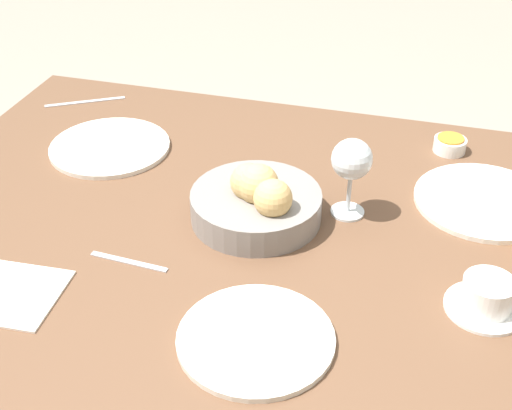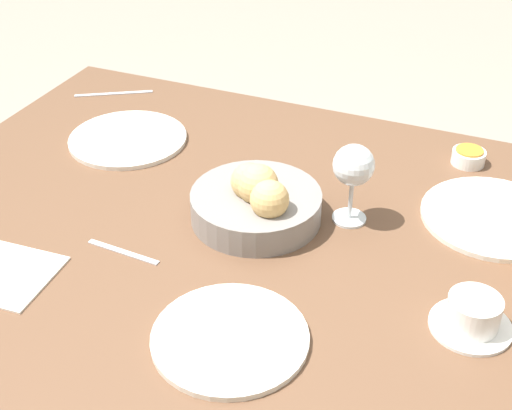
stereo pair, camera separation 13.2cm
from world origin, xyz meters
TOP-DOWN VIEW (x-y plane):
  - dining_table at (0.00, 0.00)m, footprint 1.46×1.04m
  - bread_basket at (0.03, -0.04)m, footprint 0.24×0.24m
  - plate_near_left at (-0.38, -0.21)m, footprint 0.27×0.27m
  - plate_near_right at (0.41, -0.20)m, footprint 0.26×0.26m
  - plate_far_center at (-0.05, 0.27)m, footprint 0.24×0.24m
  - wine_glass at (-0.13, -0.10)m, footprint 0.08×0.08m
  - coffee_cup at (-0.38, 0.10)m, footprint 0.13×0.13m
  - jam_bowl_honey at (-0.30, -0.40)m, footprint 0.07×0.07m
  - fork_silver at (0.57, -0.40)m, footprint 0.17×0.11m
  - spoon_coffee at (0.21, 0.15)m, footprint 0.14×0.02m
  - napkin at (0.35, 0.28)m, footprint 0.16×0.16m

SIDE VIEW (x-z plane):
  - dining_table at x=0.00m, z-range 0.28..0.99m
  - fork_silver at x=0.57m, z-range 0.71..0.71m
  - spoon_coffee at x=0.21m, z-range 0.71..0.71m
  - napkin at x=0.35m, z-range 0.71..0.72m
  - plate_near_left at x=-0.38m, z-range 0.71..0.72m
  - plate_near_right at x=0.41m, z-range 0.71..0.72m
  - plate_far_center at x=-0.05m, z-range 0.71..0.72m
  - jam_bowl_honey at x=-0.30m, z-range 0.71..0.74m
  - coffee_cup at x=-0.38m, z-range 0.71..0.77m
  - bread_basket at x=0.03m, z-range 0.69..0.81m
  - wine_glass at x=-0.13m, z-range 0.75..0.90m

